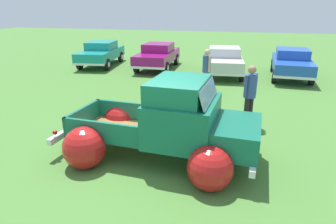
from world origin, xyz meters
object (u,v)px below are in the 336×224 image
(show_car_2, at_px, (224,60))
(spectator_0, at_px, (250,92))
(show_car_3, at_px, (291,62))
(lane_cone_0, at_px, (167,118))
(show_car_1, at_px, (158,55))
(show_car_0, at_px, (101,53))
(spectator_1, at_px, (207,68))
(vintage_pickup_truck, at_px, (172,128))

(show_car_2, bearing_deg, spectator_0, 4.76)
(show_car_3, relative_size, lane_cone_0, 7.00)
(show_car_1, relative_size, lane_cone_0, 7.31)
(show_car_1, distance_m, lane_cone_0, 9.16)
(show_car_1, height_order, show_car_3, same)
(show_car_3, bearing_deg, show_car_0, -90.62)
(show_car_1, distance_m, show_car_2, 3.95)
(show_car_1, distance_m, show_car_3, 7.24)
(show_car_0, xyz_separation_m, spectator_0, (8.98, -7.70, 0.27))
(spectator_0, bearing_deg, show_car_0, 177.40)
(show_car_3, distance_m, spectator_0, 7.60)
(show_car_1, bearing_deg, show_car_3, 83.15)
(show_car_3, distance_m, lane_cone_0, 9.23)
(show_car_3, bearing_deg, lane_cone_0, -25.63)
(spectator_1, xyz_separation_m, lane_cone_0, (-0.49, -4.12, -0.73))
(vintage_pickup_truck, xyz_separation_m, show_car_3, (3.54, 9.93, 0.02))
(vintage_pickup_truck, height_order, show_car_1, vintage_pickup_truck)
(show_car_0, distance_m, lane_cone_0, 10.89)
(show_car_1, relative_size, show_car_2, 1.05)
(show_car_2, height_order, spectator_1, spectator_1)
(show_car_1, xyz_separation_m, show_car_3, (7.23, -0.39, -0.00))
(show_car_0, distance_m, spectator_0, 11.83)
(vintage_pickup_truck, height_order, spectator_1, vintage_pickup_truck)
(show_car_2, distance_m, lane_cone_0, 7.97)
(lane_cone_0, bearing_deg, spectator_1, 83.28)
(lane_cone_0, bearing_deg, show_car_0, 128.06)
(show_car_1, xyz_separation_m, spectator_1, (3.56, -4.49, 0.26))
(show_car_0, height_order, show_car_3, same)
(show_car_0, relative_size, spectator_1, 2.56)
(show_car_2, distance_m, show_car_3, 3.36)
(vintage_pickup_truck, distance_m, spectator_1, 5.83)
(show_car_1, distance_m, spectator_0, 9.42)
(show_car_2, relative_size, lane_cone_0, 6.95)
(show_car_2, xyz_separation_m, spectator_1, (-0.33, -3.79, 0.26))
(spectator_1, bearing_deg, show_car_2, 47.37)
(show_car_0, relative_size, show_car_3, 1.05)
(show_car_1, bearing_deg, vintage_pickup_truck, 15.93)
(show_car_0, bearing_deg, show_car_2, 75.83)
(show_car_0, distance_m, show_car_2, 7.55)
(show_car_1, bearing_deg, show_car_0, -93.02)
(spectator_0, bearing_deg, show_car_2, 139.68)
(vintage_pickup_truck, relative_size, show_car_0, 1.01)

